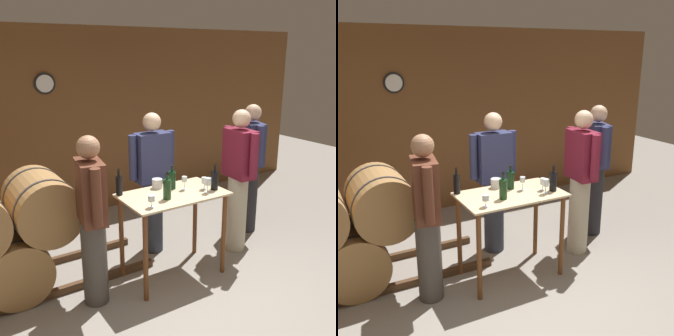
{
  "view_description": "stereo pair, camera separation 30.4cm",
  "coord_description": "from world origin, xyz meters",
  "views": [
    {
      "loc": [
        -1.88,
        -2.57,
        2.35
      ],
      "look_at": [
        0.22,
        0.73,
        1.19
      ],
      "focal_mm": 42.0,
      "sensor_mm": 36.0,
      "label": 1
    },
    {
      "loc": [
        -1.62,
        -2.72,
        2.35
      ],
      "look_at": [
        0.22,
        0.73,
        1.19
      ],
      "focal_mm": 42.0,
      "sensor_mm": 36.0,
      "label": 2
    }
  ],
  "objects": [
    {
      "name": "ground_plane",
      "position": [
        0.0,
        0.0,
        0.0
      ],
      "size": [
        14.0,
        14.0,
        0.0
      ],
      "primitive_type": "plane",
      "color": "gray"
    },
    {
      "name": "back_wall",
      "position": [
        -0.0,
        2.82,
        1.35
      ],
      "size": [
        8.4,
        0.08,
        2.7
      ],
      "color": "brown",
      "rests_on": "ground_plane"
    },
    {
      "name": "tasting_table",
      "position": [
        0.22,
        0.63,
        0.74
      ],
      "size": [
        1.09,
        0.64,
        0.94
      ],
      "color": "beige",
      "rests_on": "ground_plane"
    },
    {
      "name": "wine_bottle_far_left",
      "position": [
        -0.27,
        0.89,
        1.05
      ],
      "size": [
        0.07,
        0.07,
        0.28
      ],
      "color": "black",
      "rests_on": "tasting_table"
    },
    {
      "name": "wine_bottle_left",
      "position": [
        0.08,
        0.53,
        1.05
      ],
      "size": [
        0.08,
        0.08,
        0.28
      ],
      "color": "#193819",
      "rests_on": "tasting_table"
    },
    {
      "name": "wine_bottle_center",
      "position": [
        0.29,
        0.76,
        1.04
      ],
      "size": [
        0.08,
        0.08,
        0.26
      ],
      "color": "black",
      "rests_on": "tasting_table"
    },
    {
      "name": "wine_bottle_right",
      "position": [
        0.65,
        0.49,
        1.05
      ],
      "size": [
        0.08,
        0.08,
        0.29
      ],
      "color": "black",
      "rests_on": "tasting_table"
    },
    {
      "name": "wine_glass_near_left",
      "position": [
        -0.16,
        0.42,
        1.03
      ],
      "size": [
        0.07,
        0.07,
        0.12
      ],
      "color": "silver",
      "rests_on": "tasting_table"
    },
    {
      "name": "wine_glass_near_center",
      "position": [
        0.38,
        0.67,
        1.05
      ],
      "size": [
        0.06,
        0.06,
        0.15
      ],
      "color": "silver",
      "rests_on": "tasting_table"
    },
    {
      "name": "wine_glass_near_right",
      "position": [
        0.53,
        0.46,
        1.06
      ],
      "size": [
        0.07,
        0.07,
        0.16
      ],
      "color": "silver",
      "rests_on": "tasting_table"
    },
    {
      "name": "wine_glass_far_side",
      "position": [
        0.57,
        0.56,
        1.03
      ],
      "size": [
        0.06,
        0.06,
        0.13
      ],
      "color": "silver",
      "rests_on": "tasting_table"
    },
    {
      "name": "ice_bucket",
      "position": [
        0.17,
        0.86,
        0.99
      ],
      "size": [
        0.11,
        0.11,
        0.1
      ],
      "color": "silver",
      "rests_on": "tasting_table"
    },
    {
      "name": "person_host",
      "position": [
        1.19,
        0.7,
        0.92
      ],
      "size": [
        0.25,
        0.59,
        1.73
      ],
      "color": "#B7AD93",
      "rests_on": "ground_plane"
    },
    {
      "name": "person_visitor_with_scarf",
      "position": [
        0.31,
        1.22,
        0.9
      ],
      "size": [
        0.59,
        0.24,
        1.7
      ],
      "color": "#333847",
      "rests_on": "ground_plane"
    },
    {
      "name": "person_visitor_bearded",
      "position": [
        1.68,
        1.03,
        0.91
      ],
      "size": [
        0.34,
        0.56,
        1.72
      ],
      "color": "#232328",
      "rests_on": "ground_plane"
    },
    {
      "name": "person_visitor_near_door",
      "position": [
        -0.68,
        0.62,
        0.87
      ],
      "size": [
        0.29,
        0.58,
        1.66
      ],
      "color": "#4C4742",
      "rests_on": "ground_plane"
    }
  ]
}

